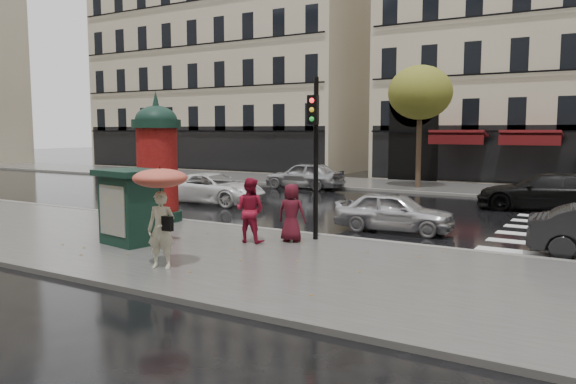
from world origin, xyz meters
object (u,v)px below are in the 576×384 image
Objects in this scene: morris_column at (157,159)px; car_far_silver at (304,175)px; car_black at (546,192)px; newsstand at (131,206)px; woman_red at (250,210)px; car_silver at (394,212)px; man_burgundy at (292,213)px; woman_umbrella at (161,201)px; car_white at (213,188)px; traffic_light at (315,142)px.

morris_column is 1.00× the size of car_far_silver.
newsstand is at bearing -39.70° from car_black.
woman_red reaches higher than car_silver.
newsstand is (-3.59, -2.48, 0.23)m from man_burgundy.
woman_red is at bearing 27.27° from man_burgundy.
car_white is (-6.60, 10.07, -0.98)m from woman_umbrella.
car_black is 1.19× the size of car_far_silver.
traffic_light is 0.95× the size of car_white.
man_burgundy is at bearing -149.56° from woman_red.
traffic_light is 1.21× the size of car_silver.
traffic_light is 1.04× the size of car_far_silver.
woman_umbrella is at bearing -28.83° from car_black.
traffic_light is (1.36, 1.21, 1.86)m from woman_red.
car_white is 0.92× the size of car_black.
car_far_silver is at bearing 109.42° from woman_umbrella.
man_burgundy is 2.06m from traffic_light.
car_black reaches higher than car_far_silver.
woman_red is 3.21m from newsstand.
newsstand reaches higher than car_white.
woman_umbrella is 1.14× the size of newsstand.
newsstand is 0.46× the size of car_far_silver.
morris_column reaches higher than woman_red.
car_far_silver is at bearing 37.31° from car_silver.
woman_red is at bearing -138.69° from car_white.
morris_column is at bearing 6.41° from car_far_silver.
man_burgundy is at bearing 76.90° from woman_umbrella.
car_far_silver is (-6.17, 14.04, -0.27)m from woman_red.
woman_red is 1.15m from man_burgundy.
car_black is 12.51m from car_far_silver.
car_far_silver reaches higher than car_silver.
woman_umbrella is at bearing 156.60° from car_silver.
traffic_light is at bearing 37.01° from newsstand.
morris_column is at bearing -15.85° from man_burgundy.
morris_column reaches higher than car_white.
woman_red is at bearing 89.76° from woman_umbrella.
morris_column is 0.97× the size of traffic_light.
man_burgundy is at bearing -31.88° from car_black.
traffic_light is at bearing 153.06° from car_silver.
car_far_silver is (0.45, 7.39, 0.08)m from car_white.
car_silver is (2.62, 7.64, -1.01)m from woman_umbrella.
woman_red reaches higher than car_black.
car_white is 1.09× the size of car_far_silver.
car_black is at bearing 79.68° from car_far_silver.
newsstand is (-4.01, -3.02, -1.71)m from traffic_light.
car_black is (5.19, 11.09, -0.17)m from man_burgundy.
car_black is (10.94, 10.31, -1.47)m from morris_column.
morris_column is at bearing 177.86° from traffic_light.
car_white is at bearing -74.98° from car_black.
man_burgundy is at bearing 28.23° from car_far_silver.
traffic_light reaches higher than man_burgundy.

